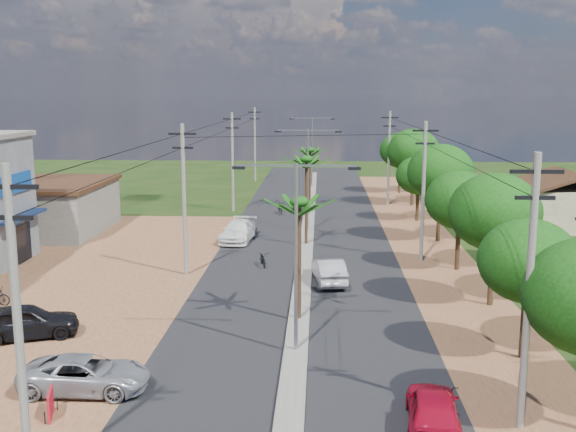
% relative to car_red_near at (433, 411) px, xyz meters
% --- Properties ---
extents(ground, '(160.00, 160.00, 0.00)m').
position_rel_car_red_near_xyz_m(ground, '(-4.64, 6.29, -0.71)').
color(ground, black).
rests_on(ground, ground).
extents(road, '(12.00, 110.00, 0.04)m').
position_rel_car_red_near_xyz_m(road, '(-4.64, 21.29, -0.69)').
color(road, black).
rests_on(road, ground).
extents(median, '(1.00, 90.00, 0.18)m').
position_rel_car_red_near_xyz_m(median, '(-4.64, 24.29, -0.62)').
color(median, '#605E56').
rests_on(median, ground).
extents(dirt_lot_west, '(18.00, 46.00, 0.04)m').
position_rel_car_red_near_xyz_m(dirt_lot_west, '(-19.64, 14.29, -0.69)').
color(dirt_lot_west, brown).
rests_on(dirt_lot_west, ground).
extents(dirt_shoulder_east, '(5.00, 90.00, 0.03)m').
position_rel_car_red_near_xyz_m(dirt_shoulder_east, '(3.86, 21.29, -0.69)').
color(dirt_shoulder_east, brown).
rests_on(dirt_shoulder_east, ground).
extents(low_shed, '(10.40, 10.40, 3.95)m').
position_rel_car_red_near_xyz_m(low_shed, '(-25.64, 30.29, 1.26)').
color(low_shed, '#605E56').
rests_on(low_shed, ground).
extents(house_east_far, '(7.60, 7.50, 4.60)m').
position_rel_car_red_near_xyz_m(house_east_far, '(16.36, 34.29, 1.69)').
color(house_east_far, gray).
rests_on(house_east_far, ground).
extents(tree_east_b, '(4.00, 4.00, 5.83)m').
position_rel_car_red_near_xyz_m(tree_east_b, '(4.66, 6.29, 3.41)').
color(tree_east_b, black).
rests_on(tree_east_b, ground).
extents(tree_east_c, '(4.60, 4.60, 6.83)m').
position_rel_car_red_near_xyz_m(tree_east_c, '(5.06, 13.29, 4.16)').
color(tree_east_c, black).
rests_on(tree_east_c, ground).
extents(tree_east_d, '(4.20, 4.20, 6.13)m').
position_rel_car_red_near_xyz_m(tree_east_d, '(4.76, 20.29, 3.63)').
color(tree_east_d, black).
rests_on(tree_east_d, ground).
extents(tree_east_e, '(4.80, 4.80, 7.14)m').
position_rel_car_red_near_xyz_m(tree_east_e, '(4.96, 28.29, 4.38)').
color(tree_east_e, black).
rests_on(tree_east_e, ground).
extents(tree_east_f, '(3.80, 3.80, 5.52)m').
position_rel_car_red_near_xyz_m(tree_east_f, '(4.56, 36.29, 3.18)').
color(tree_east_f, black).
rests_on(tree_east_f, ground).
extents(tree_east_g, '(5.00, 5.00, 7.38)m').
position_rel_car_red_near_xyz_m(tree_east_g, '(5.16, 44.29, 4.53)').
color(tree_east_g, black).
rests_on(tree_east_g, ground).
extents(tree_east_h, '(4.40, 4.40, 6.52)m').
position_rel_car_red_near_xyz_m(tree_east_h, '(4.86, 52.29, 3.93)').
color(tree_east_h, black).
rests_on(tree_east_h, ground).
extents(palm_median_near, '(2.00, 2.00, 6.15)m').
position_rel_car_red_near_xyz_m(palm_median_near, '(-4.64, 10.29, 4.83)').
color(palm_median_near, black).
rests_on(palm_median_near, ground).
extents(palm_median_mid, '(2.00, 2.00, 6.55)m').
position_rel_car_red_near_xyz_m(palm_median_mid, '(-4.64, 26.29, 5.19)').
color(palm_median_mid, black).
rests_on(palm_median_mid, ground).
extents(palm_median_far, '(2.00, 2.00, 5.85)m').
position_rel_car_red_near_xyz_m(palm_median_far, '(-4.64, 42.29, 4.56)').
color(palm_median_far, black).
rests_on(palm_median_far, ground).
extents(streetlight_near, '(5.10, 0.18, 8.00)m').
position_rel_car_red_near_xyz_m(streetlight_near, '(-4.64, 6.29, 4.08)').
color(streetlight_near, gray).
rests_on(streetlight_near, ground).
extents(streetlight_mid, '(5.10, 0.18, 8.00)m').
position_rel_car_red_near_xyz_m(streetlight_mid, '(-4.64, 31.29, 4.08)').
color(streetlight_mid, gray).
rests_on(streetlight_mid, ground).
extents(streetlight_far, '(5.10, 0.18, 8.00)m').
position_rel_car_red_near_xyz_m(streetlight_far, '(-4.64, 56.29, 4.08)').
color(streetlight_far, gray).
rests_on(streetlight_far, ground).
extents(utility_pole_w_a, '(1.60, 0.24, 9.00)m').
position_rel_car_red_near_xyz_m(utility_pole_w_a, '(-11.64, -3.71, 4.05)').
color(utility_pole_w_a, '#605E56').
rests_on(utility_pole_w_a, ground).
extents(utility_pole_w_b, '(1.60, 0.24, 9.00)m').
position_rel_car_red_near_xyz_m(utility_pole_w_b, '(-11.64, 18.29, 4.05)').
color(utility_pole_w_b, '#605E56').
rests_on(utility_pole_w_b, ground).
extents(utility_pole_w_c, '(1.60, 0.24, 9.00)m').
position_rel_car_red_near_xyz_m(utility_pole_w_c, '(-11.64, 40.29, 4.05)').
color(utility_pole_w_c, '#605E56').
rests_on(utility_pole_w_c, ground).
extents(utility_pole_w_d, '(1.60, 0.24, 9.00)m').
position_rel_car_red_near_xyz_m(utility_pole_w_d, '(-11.64, 61.29, 4.05)').
color(utility_pole_w_d, '#605E56').
rests_on(utility_pole_w_d, ground).
extents(utility_pole_e_a, '(1.60, 0.24, 9.00)m').
position_rel_car_red_near_xyz_m(utility_pole_e_a, '(2.86, 0.29, 4.05)').
color(utility_pole_e_a, '#605E56').
rests_on(utility_pole_e_a, ground).
extents(utility_pole_e_b, '(1.60, 0.24, 9.00)m').
position_rel_car_red_near_xyz_m(utility_pole_e_b, '(2.86, 22.29, 4.05)').
color(utility_pole_e_b, '#605E56').
rests_on(utility_pole_e_b, ground).
extents(utility_pole_e_c, '(1.60, 0.24, 9.00)m').
position_rel_car_red_near_xyz_m(utility_pole_e_c, '(2.86, 44.29, 4.05)').
color(utility_pole_e_c, '#605E56').
rests_on(utility_pole_e_c, ground).
extents(car_red_near, '(2.09, 4.30, 1.41)m').
position_rel_car_red_near_xyz_m(car_red_near, '(0.00, 0.00, 0.00)').
color(car_red_near, maroon).
rests_on(car_red_near, ground).
extents(car_silver_mid, '(2.11, 4.54, 1.44)m').
position_rel_car_red_near_xyz_m(car_silver_mid, '(-3.14, 16.92, 0.01)').
color(car_silver_mid, gray).
rests_on(car_silver_mid, ground).
extents(car_white_far, '(2.56, 5.25, 1.47)m').
position_rel_car_red_near_xyz_m(car_white_far, '(-9.62, 27.59, 0.03)').
color(car_white_far, silver).
rests_on(car_white_far, ground).
extents(car_parked_silver, '(4.66, 2.17, 1.29)m').
position_rel_car_red_near_xyz_m(car_parked_silver, '(-12.14, 2.30, -0.06)').
color(car_parked_silver, gray).
rests_on(car_parked_silver, ground).
extents(car_parked_dark, '(4.86, 3.29, 1.54)m').
position_rel_car_red_near_xyz_m(car_parked_dark, '(-16.64, 7.48, 0.06)').
color(car_parked_dark, black).
rests_on(car_parked_dark, ground).
extents(moto_rider_east, '(1.01, 2.06, 1.03)m').
position_rel_car_red_near_xyz_m(moto_rider_east, '(0.56, 0.51, -0.19)').
color(moto_rider_east, black).
rests_on(moto_rider_east, ground).
extents(moto_rider_west_a, '(1.01, 1.89, 0.94)m').
position_rel_car_red_near_xyz_m(moto_rider_west_a, '(-7.21, 20.49, -0.23)').
color(moto_rider_west_a, black).
rests_on(moto_rider_west_a, ground).
extents(moto_rider_west_b, '(0.92, 1.85, 1.07)m').
position_rel_car_red_near_xyz_m(moto_rider_west_b, '(-7.23, 39.06, -0.17)').
color(moto_rider_west_b, black).
rests_on(moto_rider_west_b, ground).
extents(roadside_sign, '(0.38, 1.12, 0.95)m').
position_rel_car_red_near_xyz_m(roadside_sign, '(-12.64, 0.29, -0.24)').
color(roadside_sign, maroon).
rests_on(roadside_sign, ground).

